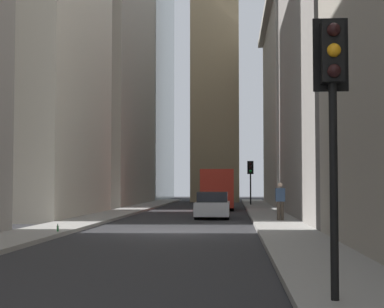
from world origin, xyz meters
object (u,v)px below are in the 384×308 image
at_px(sedan_silver, 213,206).
at_px(traffic_light_foreground, 333,90).
at_px(delivery_truck, 218,189).
at_px(traffic_light_midblock, 250,173).
at_px(pedestrian, 280,200).
at_px(discarded_bottle, 58,228).

distance_m(sedan_silver, traffic_light_foreground, 23.73).
relative_size(delivery_truck, traffic_light_foreground, 1.56).
bearing_deg(traffic_light_foreground, sedan_silver, 6.29).
bearing_deg(traffic_light_midblock, delivery_truck, 160.92).
xyz_separation_m(delivery_truck, pedestrian, (-14.76, -3.30, -0.36)).
height_order(delivery_truck, discarded_bottle, delivery_truck).
xyz_separation_m(traffic_light_foreground, discarded_bottle, (12.22, 7.69, -2.94)).
bearing_deg(discarded_bottle, traffic_light_foreground, -147.82).
distance_m(sedan_silver, pedestrian, 5.12).
bearing_deg(delivery_truck, traffic_light_foreground, -175.69).
xyz_separation_m(delivery_truck, sedan_silver, (-10.86, 0.00, -0.80)).
distance_m(traffic_light_foreground, traffic_light_midblock, 41.61).
height_order(delivery_truck, traffic_light_foreground, traffic_light_foreground).
bearing_deg(pedestrian, traffic_light_foreground, 177.91).
height_order(traffic_light_foreground, discarded_bottle, traffic_light_foreground).
relative_size(traffic_light_foreground, discarded_bottle, 15.35).
height_order(delivery_truck, pedestrian, delivery_truck).
relative_size(delivery_truck, pedestrian, 3.68).
relative_size(delivery_truck, discarded_bottle, 23.93).
xyz_separation_m(traffic_light_foreground, traffic_light_midblock, (41.60, 0.06, -0.38)).
bearing_deg(traffic_light_foreground, traffic_light_midblock, 0.09).
bearing_deg(delivery_truck, sedan_silver, 180.00).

